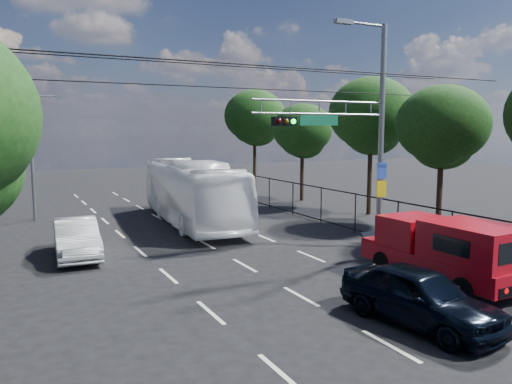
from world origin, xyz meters
TOP-DOWN VIEW (x-y plane):
  - ground at (0.00, 0.00)m, footprint 120.00×120.00m
  - lane_markings at (-0.00, 14.00)m, footprint 6.12×38.00m
  - signal_mast at (5.28, 7.99)m, footprint 6.43×0.39m
  - streetlight_left at (-6.33, 22.00)m, footprint 2.09×0.22m
  - utility_wires at (0.00, 8.83)m, footprint 22.00×5.04m
  - fence_right at (7.60, 12.17)m, footprint 0.06×34.03m
  - tree_right_b at (11.22, 9.02)m, footprint 4.50×4.50m
  - tree_right_c at (11.82, 15.02)m, footprint 5.10×5.10m
  - tree_right_d at (11.42, 22.02)m, footprint 4.32×4.32m
  - tree_right_e at (11.62, 30.02)m, footprint 5.28×5.28m
  - red_pickup at (5.00, 2.99)m, footprint 2.30×5.97m
  - navy_hatchback at (1.60, 0.68)m, footprint 2.36×4.75m
  - white_bus at (1.22, 17.24)m, footprint 3.98×12.59m
  - white_van at (-5.50, 12.29)m, footprint 1.89×4.74m

SIDE VIEW (x-z plane):
  - ground at x=0.00m, z-range 0.00..0.00m
  - lane_markings at x=0.00m, z-range 0.00..0.01m
  - white_van at x=-5.50m, z-range 0.00..1.53m
  - navy_hatchback at x=1.60m, z-range 0.00..1.56m
  - fence_right at x=7.60m, z-range 0.03..2.03m
  - red_pickup at x=5.00m, z-range 0.07..2.28m
  - white_bus at x=1.22m, z-range 0.00..3.45m
  - streetlight_left at x=-6.33m, z-range 0.40..7.48m
  - tree_right_d at x=11.42m, z-range 1.34..8.36m
  - tree_right_b at x=11.22m, z-range 1.40..8.71m
  - signal_mast at x=5.28m, z-range 0.49..9.99m
  - tree_right_c at x=11.82m, z-range 1.59..9.88m
  - tree_right_e at x=11.62m, z-range 1.65..10.23m
  - utility_wires at x=0.00m, z-range 6.86..7.60m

